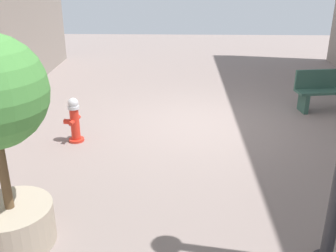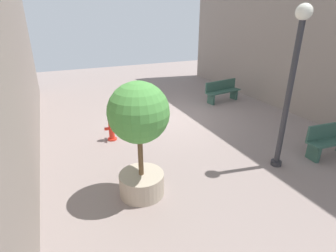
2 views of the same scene
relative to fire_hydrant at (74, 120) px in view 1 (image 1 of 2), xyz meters
name	(u,v)px [view 1 (image 1 of 2)]	position (x,y,z in m)	size (l,w,h in m)	color
ground_plane	(205,124)	(-2.57, -0.93, -0.44)	(23.40, 23.40, 0.00)	gray
fire_hydrant	(74,120)	(0.00, 0.00, 0.00)	(0.37, 0.40, 0.88)	red
bench_near	(333,89)	(-5.59, -1.98, 0.06)	(1.83, 0.71, 0.95)	#33594C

